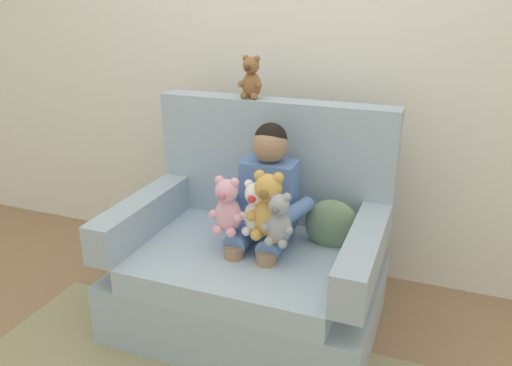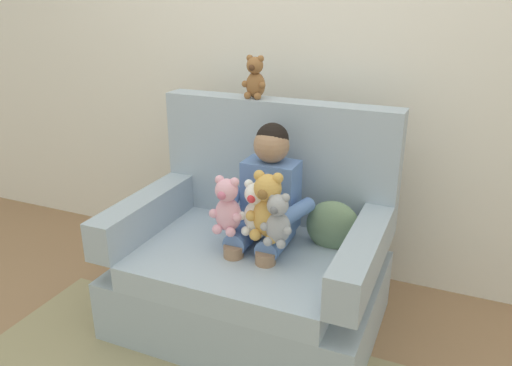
# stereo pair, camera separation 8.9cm
# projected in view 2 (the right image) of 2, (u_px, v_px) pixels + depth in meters

# --- Properties ---
(ground_plane) EXTENTS (8.00, 8.00, 0.00)m
(ground_plane) POSITION_uv_depth(u_px,v_px,m) (250.00, 321.00, 2.58)
(ground_plane) COLOR #936D4C
(back_wall) EXTENTS (6.00, 0.10, 2.60)m
(back_wall) POSITION_uv_depth(u_px,v_px,m) (304.00, 47.00, 2.76)
(back_wall) COLOR silver
(back_wall) RESTS_ON ground
(armchair) EXTENTS (1.25, 0.88, 1.08)m
(armchair) POSITION_uv_depth(u_px,v_px,m) (254.00, 260.00, 2.51)
(armchair) COLOR #9EADBC
(armchair) RESTS_ON ground
(seated_child) EXTENTS (0.45, 0.39, 0.82)m
(seated_child) POSITION_uv_depth(u_px,v_px,m) (266.00, 202.00, 2.39)
(seated_child) COLOR #597AB7
(seated_child) RESTS_ON armchair
(plush_pink) EXTENTS (0.16, 0.13, 0.27)m
(plush_pink) POSITION_uv_depth(u_px,v_px,m) (227.00, 207.00, 2.28)
(plush_pink) COLOR #EAA8BC
(plush_pink) RESTS_ON armchair
(plush_honey) EXTENTS (0.19, 0.15, 0.32)m
(plush_honey) POSITION_uv_depth(u_px,v_px,m) (268.00, 208.00, 2.22)
(plush_honey) COLOR gold
(plush_honey) RESTS_ON armchair
(plush_grey) EXTENTS (0.14, 0.12, 0.24)m
(plush_grey) POSITION_uv_depth(u_px,v_px,m) (278.00, 220.00, 2.18)
(plush_grey) COLOR #9E9EA3
(plush_grey) RESTS_ON armchair
(plush_white) EXTENTS (0.15, 0.12, 0.26)m
(plush_white) POSITION_uv_depth(u_px,v_px,m) (256.00, 209.00, 2.27)
(plush_white) COLOR white
(plush_white) RESTS_ON armchair
(plush_brown_on_backrest) EXTENTS (0.13, 0.10, 0.22)m
(plush_brown_on_backrest) POSITION_uv_depth(u_px,v_px,m) (255.00, 78.00, 2.52)
(plush_brown_on_backrest) COLOR brown
(plush_brown_on_backrest) RESTS_ON armchair
(throw_pillow) EXTENTS (0.27, 0.13, 0.26)m
(throw_pillow) POSITION_uv_depth(u_px,v_px,m) (333.00, 226.00, 2.40)
(throw_pillow) COLOR slate
(throw_pillow) RESTS_ON armchair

